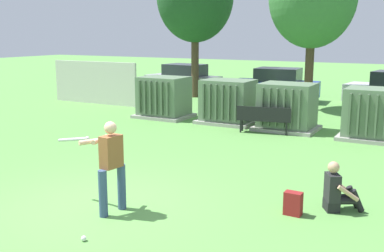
{
  "coord_description": "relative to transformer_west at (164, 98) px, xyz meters",
  "views": [
    {
      "loc": [
        5.78,
        -6.65,
        3.31
      ],
      "look_at": [
        0.2,
        3.5,
        1.0
      ],
      "focal_mm": 43.67,
      "sensor_mm": 36.0,
      "label": 1
    }
  ],
  "objects": [
    {
      "name": "ground_plane",
      "position": [
        4.07,
        -8.93,
        -0.79
      ],
      "size": [
        96.0,
        96.0,
        0.0
      ],
      "primitive_type": "plane",
      "color": "#5B9947"
    },
    {
      "name": "fence_panel",
      "position": [
        -4.87,
        1.57,
        0.21
      ],
      "size": [
        4.8,
        0.12,
        2.0
      ],
      "primitive_type": "cube",
      "color": "beige",
      "rests_on": "ground"
    },
    {
      "name": "transformer_west",
      "position": [
        0.0,
        0.0,
        0.0
      ],
      "size": [
        2.1,
        1.7,
        1.62
      ],
      "color": "#9E9B93",
      "rests_on": "ground"
    },
    {
      "name": "transformer_mid_west",
      "position": [
        2.73,
        0.14,
        0.0
      ],
      "size": [
        2.1,
        1.7,
        1.62
      ],
      "color": "#9E9B93",
      "rests_on": "ground"
    },
    {
      "name": "transformer_mid_east",
      "position": [
        5.05,
        -0.02,
        0.0
      ],
      "size": [
        2.1,
        1.7,
        1.62
      ],
      "color": "#9E9B93",
      "rests_on": "ground"
    },
    {
      "name": "transformer_east",
      "position": [
        7.94,
        -0.16,
        0.0
      ],
      "size": [
        2.1,
        1.7,
        1.62
      ],
      "color": "#9E9B93",
      "rests_on": "ground"
    },
    {
      "name": "park_bench",
      "position": [
        4.57,
        -1.01,
        -0.25
      ],
      "size": [
        1.84,
        0.74,
        0.92
      ],
      "color": "black",
      "rests_on": "ground"
    },
    {
      "name": "batter",
      "position": [
        4.5,
        -9.03,
        0.19
      ],
      "size": [
        1.62,
        0.73,
        1.74
      ],
      "color": "#384C75",
      "rests_on": "ground"
    },
    {
      "name": "sports_ball",
      "position": [
        4.91,
        -10.25,
        -0.74
      ],
      "size": [
        0.09,
        0.09,
        0.09
      ],
      "primitive_type": "sphere",
      "color": "white",
      "rests_on": "ground"
    },
    {
      "name": "seated_spectator",
      "position": [
        8.21,
        -6.9,
        -0.41
      ],
      "size": [
        0.79,
        0.68,
        0.96
      ],
      "color": "black",
      "rests_on": "ground"
    },
    {
      "name": "backpack",
      "position": [
        7.55,
        -7.51,
        -0.57
      ],
      "size": [
        0.33,
        0.27,
        0.44
      ],
      "color": "maroon",
      "rests_on": "ground"
    },
    {
      "name": "parked_car_leftmost",
      "position": [
        -3.16,
        7.05,
        -0.04
      ],
      "size": [
        4.34,
        2.21,
        1.62
      ],
      "color": "#B2B2B7",
      "rests_on": "ground"
    },
    {
      "name": "parked_car_left_of_center",
      "position": [
        2.33,
        6.72,
        -0.04
      ],
      "size": [
        4.32,
        2.16,
        1.62
      ],
      "color": "navy",
      "rests_on": "ground"
    }
  ]
}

